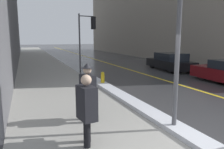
# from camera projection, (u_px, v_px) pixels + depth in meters

# --- Properties ---
(ground_plane) EXTENTS (160.00, 160.00, 0.00)m
(ground_plane) POSITION_uv_depth(u_px,v_px,m) (195.00, 147.00, 4.90)
(ground_plane) COLOR #38383A
(sidewalk_slab) EXTENTS (4.00, 80.00, 0.01)m
(sidewalk_slab) POSITION_uv_depth(u_px,v_px,m) (44.00, 68.00, 17.88)
(sidewalk_slab) COLOR #9E9B93
(sidewalk_slab) RESTS_ON ground
(road_centre_stripe) EXTENTS (0.16, 80.00, 0.00)m
(road_centre_stripe) POSITION_uv_depth(u_px,v_px,m) (112.00, 64.00, 20.09)
(road_centre_stripe) COLOR gold
(road_centre_stripe) RESTS_ON ground
(snow_bank_curb) EXTENTS (0.58, 9.47, 0.14)m
(snow_bank_curb) POSITION_uv_depth(u_px,v_px,m) (122.00, 96.00, 8.90)
(snow_bank_curb) COLOR silver
(snow_bank_curb) RESTS_ON ground
(lamp_post) EXTENTS (0.28, 0.28, 4.48)m
(lamp_post) POSITION_uv_depth(u_px,v_px,m) (179.00, 26.00, 5.38)
(lamp_post) COLOR #515156
(lamp_post) RESTS_ON ground
(traffic_light_near) EXTENTS (1.30, 0.44, 4.07)m
(traffic_light_near) POSITION_uv_depth(u_px,v_px,m) (88.00, 30.00, 15.63)
(traffic_light_near) COLOR #515156
(traffic_light_near) RESTS_ON ground
(pedestrian_with_shoulder_bag) EXTENTS (0.39, 0.76, 1.63)m
(pedestrian_with_shoulder_bag) POSITION_uv_depth(u_px,v_px,m) (87.00, 107.00, 4.86)
(pedestrian_with_shoulder_bag) COLOR black
(pedestrian_with_shoulder_bag) RESTS_ON ground
(pedestrian_in_fedora) EXTENTS (0.39, 0.57, 1.73)m
(pedestrian_in_fedora) POSITION_uv_depth(u_px,v_px,m) (88.00, 90.00, 6.27)
(pedestrian_in_fedora) COLOR black
(pedestrian_in_fedora) RESTS_ON ground
(parked_car_black) EXTENTS (2.09, 4.42, 1.29)m
(parked_car_black) POSITION_uv_depth(u_px,v_px,m) (170.00, 62.00, 16.56)
(parked_car_black) COLOR black
(parked_car_black) RESTS_ON ground
(fire_hydrant) EXTENTS (0.20, 0.20, 0.70)m
(fire_hydrant) POSITION_uv_depth(u_px,v_px,m) (103.00, 79.00, 11.23)
(fire_hydrant) COLOR gold
(fire_hydrant) RESTS_ON ground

